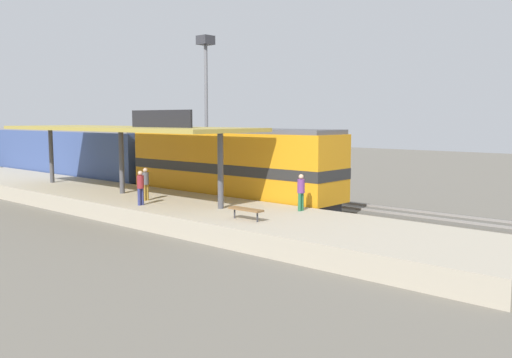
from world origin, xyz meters
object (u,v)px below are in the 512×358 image
light_mast (206,78)px  person_walking (141,186)px  platform_bench (246,210)px  person_waiting (301,190)px  locomotive (231,166)px  passenger_carriage_single (69,154)px  person_boarding (146,182)px

light_mast → person_walking: bearing=-143.9°
person_walking → light_mast: bearing=36.1°
platform_bench → person_waiting: 3.46m
person_walking → locomotive: bearing=1.2°
passenger_carriage_single → person_waiting: 25.20m
platform_bench → locomotive: 9.07m
platform_bench → light_mast: light_mast is taller
light_mast → person_walking: light_mast is taller
light_mast → person_walking: size_ratio=6.84×
person_boarding → platform_bench: bearing=-94.5°
passenger_carriage_single → light_mast: light_mast is taller
passenger_carriage_single → person_boarding: passenger_carriage_single is taller
person_walking → person_boarding: size_ratio=1.00×
locomotive → person_boarding: bearing=170.1°
light_mast → platform_bench: bearing=-129.0°
locomotive → light_mast: size_ratio=1.23×
passenger_carriage_single → light_mast: (7.80, -7.69, 6.08)m
platform_bench → passenger_carriage_single: passenger_carriage_single is taller
person_waiting → person_boarding: same height
platform_bench → person_waiting: person_waiting is taller
locomotive → person_waiting: 7.54m
platform_bench → person_boarding: size_ratio=0.99×
platform_bench → person_waiting: bearing=-5.7°
person_walking → person_boarding: (1.12, 1.08, 0.00)m
platform_bench → person_walking: (-0.51, 6.58, 0.51)m
passenger_carriage_single → platform_bench: bearing=-103.6°
person_walking → platform_bench: bearing=-85.6°
person_boarding → person_waiting: bearing=-70.7°
light_mast → person_waiting: (-10.40, -17.37, -6.54)m
platform_bench → light_mast: bearing=51.0°
person_waiting → platform_bench: bearing=174.3°
light_mast → person_walking: (-14.31, -10.44, -6.54)m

